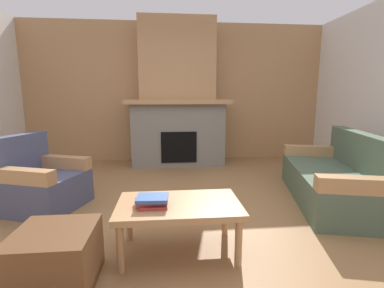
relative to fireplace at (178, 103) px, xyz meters
name	(u,v)px	position (x,y,z in m)	size (l,w,h in m)	color
ground	(189,224)	(0.00, -2.62, -1.16)	(9.00, 9.00, 0.00)	olive
wall_back_wood_panel	(177,93)	(0.00, 0.38, 0.19)	(6.00, 0.12, 2.70)	tan
fireplace	(178,103)	(0.00, 0.00, 0.00)	(1.90, 0.82, 2.70)	gray
couch	(336,179)	(1.84, -2.19, -0.88)	(1.25, 1.95, 0.85)	#4C604C
armchair	(41,183)	(-1.67, -2.05, -0.87)	(0.96, 0.96, 0.85)	#474C6B
coffee_table	(179,209)	(-0.13, -3.12, -0.79)	(1.00, 0.60, 0.43)	tan
ottoman	(56,258)	(-0.98, -3.46, -0.96)	(0.52, 0.52, 0.40)	brown
book_stack_near_edge	(152,201)	(-0.34, -3.17, -0.69)	(0.27, 0.23, 0.08)	#B23833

